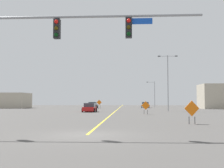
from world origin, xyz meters
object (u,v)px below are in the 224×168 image
construction_sign_median_far (99,103)px  construction_sign_right_shoulder (192,109)px  street_lamp_mid_right (154,93)px  street_lamp_far_left (168,79)px  car_red_passing (90,108)px  traffic_signal_assembly (21,37)px  car_white_approaching (145,105)px  construction_sign_left_shoulder (146,106)px  car_black_mid (93,105)px

construction_sign_median_far → construction_sign_right_shoulder: bearing=-74.8°
street_lamp_mid_right → street_lamp_far_left: size_ratio=0.74×
construction_sign_right_shoulder → car_red_passing: size_ratio=0.41×
street_lamp_far_left → construction_sign_right_shoulder: bearing=-94.2°
traffic_signal_assembly → street_lamp_mid_right: bearing=78.8°
street_lamp_far_left → traffic_signal_assembly: bearing=-110.0°
construction_sign_median_far → car_white_approaching: 13.59m
construction_sign_left_shoulder → car_white_approaching: size_ratio=0.40×
street_lamp_far_left → car_red_passing: street_lamp_far_left is taller
traffic_signal_assembly → street_lamp_mid_right: (12.97, 65.19, -1.23)m
traffic_signal_assembly → construction_sign_median_far: bearing=90.8°
car_red_passing → construction_sign_median_far: bearing=91.0°
traffic_signal_assembly → street_lamp_mid_right: 66.47m
street_lamp_mid_right → construction_sign_left_shoulder: street_lamp_mid_right is taller
traffic_signal_assembly → construction_sign_left_shoulder: traffic_signal_assembly is taller
construction_sign_left_shoulder → car_red_passing: bearing=137.6°
traffic_signal_assembly → car_white_approaching: traffic_signal_assembly is taller
street_lamp_far_left → construction_sign_right_shoulder: (-1.99, -27.27, -4.46)m
car_white_approaching → construction_sign_left_shoulder: bearing=-93.4°
traffic_signal_assembly → street_lamp_far_left: size_ratio=1.61×
construction_sign_left_shoulder → car_white_approaching: bearing=86.6°
street_lamp_far_left → car_red_passing: size_ratio=2.21×
street_lamp_far_left → construction_sign_left_shoulder: size_ratio=5.61×
traffic_signal_assembly → car_red_passing: bearing=90.6°
street_lamp_far_left → construction_sign_median_far: size_ratio=4.83×
construction_sign_right_shoulder → car_black_mid: size_ratio=0.43×
street_lamp_mid_right → construction_sign_right_shoulder: street_lamp_mid_right is taller
street_lamp_far_left → car_red_passing: (-12.96, -4.11, -4.91)m
construction_sign_right_shoulder → car_black_mid: construction_sign_right_shoulder is taller
construction_sign_left_shoulder → traffic_signal_assembly: bearing=-109.5°
street_lamp_far_left → construction_sign_left_shoulder: street_lamp_far_left is taller
car_white_approaching → car_black_mid: 13.30m
street_lamp_mid_right → car_red_passing: (-13.31, -34.65, -3.33)m
construction_sign_right_shoulder → construction_sign_left_shoulder: 15.67m
traffic_signal_assembly → construction_sign_left_shoulder: 24.58m
car_red_passing → construction_sign_right_shoulder: bearing=-64.6°
car_black_mid → car_red_passing: bearing=-84.1°
street_lamp_mid_right → car_black_mid: street_lamp_mid_right is taller
street_lamp_far_left → car_black_mid: (-15.36, 19.08, -4.89)m
construction_sign_right_shoulder → car_red_passing: 25.63m
construction_sign_left_shoulder → construction_sign_right_shoulder: bearing=-80.6°
car_red_passing → car_white_approaching: 28.65m
construction_sign_median_far → construction_sign_left_shoulder: construction_sign_median_far is taller
street_lamp_far_left → car_white_approaching: 23.25m
street_lamp_mid_right → construction_sign_right_shoulder: (-2.33, -57.81, -2.88)m
construction_sign_right_shoulder → car_white_approaching: bearing=90.6°
car_black_mid → street_lamp_mid_right: bearing=36.1°
car_red_passing → car_black_mid: car_black_mid is taller
construction_sign_left_shoulder → car_red_passing: construction_sign_left_shoulder is taller
street_lamp_mid_right → construction_sign_left_shoulder: 42.73m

